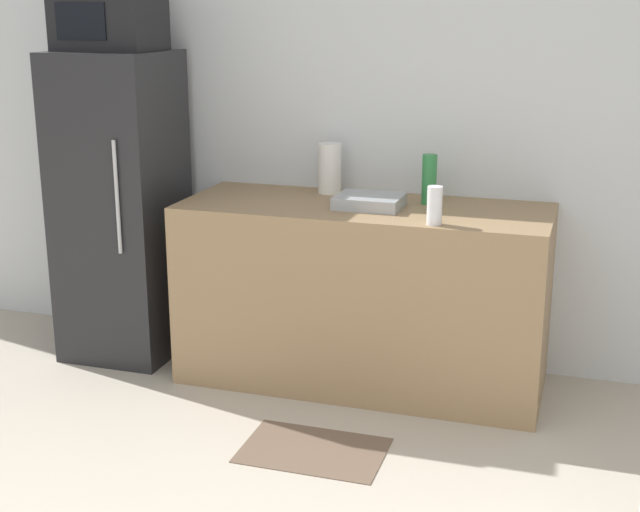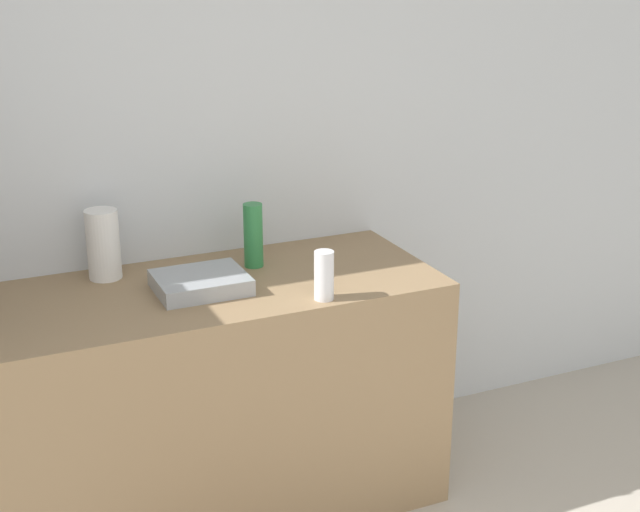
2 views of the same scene
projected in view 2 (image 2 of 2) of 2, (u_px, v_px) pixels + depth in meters
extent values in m
cube|color=silver|center=(157.00, 168.00, 3.44)|extent=(8.00, 0.06, 2.60)
cube|color=#937551|center=(197.00, 403.00, 3.39)|extent=(1.85, 0.72, 0.93)
cube|color=#9EA3A8|center=(201.00, 283.00, 3.21)|extent=(0.32, 0.27, 0.06)
cylinder|color=#2D7F42|center=(253.00, 235.00, 3.42)|extent=(0.07, 0.07, 0.25)
cylinder|color=silver|center=(324.00, 275.00, 3.11)|extent=(0.07, 0.07, 0.18)
cylinder|color=white|center=(103.00, 244.00, 3.29)|extent=(0.12, 0.12, 0.26)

